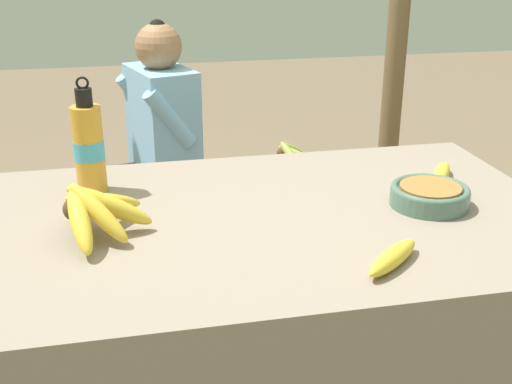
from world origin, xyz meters
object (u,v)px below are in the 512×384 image
banana_bunch_ripe (94,208)px  banana_bunch_green (290,153)px  serving_bowl (430,194)px  water_bottle (89,147)px  loose_banana_front (393,257)px  loose_banana_side (441,175)px  seated_vendor (152,136)px  wooden_bench (184,189)px

banana_bunch_ripe → banana_bunch_green: bearing=58.0°
serving_bowl → water_bottle: 0.85m
loose_banana_front → loose_banana_side: (0.31, 0.41, 0.00)m
banana_bunch_ripe → seated_vendor: size_ratio=0.27×
loose_banana_front → wooden_bench: bearing=100.4°
serving_bowl → loose_banana_side: 0.17m
banana_bunch_ripe → loose_banana_front: size_ratio=1.78×
wooden_bench → seated_vendor: (-0.12, -0.05, 0.26)m
serving_bowl → wooden_bench: (-0.48, 1.23, -0.43)m
wooden_bench → banana_bunch_green: bearing=-0.0°
banana_bunch_green → loose_banana_side: bearing=-83.7°
water_bottle → wooden_bench: bearing=71.8°
seated_vendor → banana_bunch_green: seated_vendor is taller
loose_banana_front → seated_vendor: (-0.40, 1.45, -0.16)m
water_bottle → seated_vendor: bearing=78.1°
loose_banana_side → banana_bunch_green: (-0.12, 1.09, -0.29)m
serving_bowl → banana_bunch_green: serving_bowl is taller
banana_bunch_ripe → banana_bunch_green: 1.49m
banana_bunch_ripe → water_bottle: (-0.01, 0.27, 0.05)m
loose_banana_side → banana_bunch_green: bearing=96.3°
seated_vendor → loose_banana_front: bearing=88.6°
wooden_bench → loose_banana_side: bearing=-61.7°
water_bottle → loose_banana_front: 0.80m
loose_banana_side → wooden_bench: bearing=118.3°
loose_banana_side → serving_bowl: bearing=-125.9°
banana_bunch_ripe → banana_bunch_green: size_ratio=1.01×
serving_bowl → loose_banana_front: serving_bowl is taller
banana_bunch_ripe → water_bottle: water_bottle is taller
loose_banana_front → banana_bunch_ripe: bearing=155.3°
banana_bunch_green → serving_bowl: bearing=-89.1°
wooden_bench → water_bottle: bearing=-108.2°
seated_vendor → wooden_bench: bearing=-176.3°
loose_banana_side → wooden_bench: (-0.59, 1.09, -0.42)m
banana_bunch_ripe → seated_vendor: seated_vendor is taller
wooden_bench → banana_bunch_green: banana_bunch_green is taller
loose_banana_front → banana_bunch_green: loose_banana_front is taller
banana_bunch_ripe → loose_banana_side: banana_bunch_ripe is taller
banana_bunch_ripe → loose_banana_side: 0.90m
wooden_bench → banana_bunch_green: 0.48m
seated_vendor → banana_bunch_green: 0.60m
water_bottle → seated_vendor: 0.97m
loose_banana_side → banana_bunch_ripe: bearing=-170.8°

